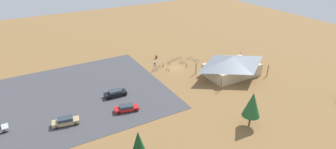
{
  "coord_description": "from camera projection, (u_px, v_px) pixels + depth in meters",
  "views": [
    {
      "loc": [
        34.75,
        56.94,
        30.47
      ],
      "look_at": [
        4.77,
        4.75,
        1.2
      ],
      "focal_mm": 29.2,
      "sensor_mm": 36.0,
      "label": 1
    }
  ],
  "objects": [
    {
      "name": "car_red_by_curb",
      "position": [
        126.0,
        108.0,
        54.34
      ],
      "size": [
        5.02,
        2.8,
        1.32
      ],
      "color": "red",
      "rests_on": "parking_lot_asphalt"
    },
    {
      "name": "visitor_near_lot",
      "position": [
        229.0,
        58.0,
        77.04
      ],
      "size": [
        0.39,
        0.4,
        1.75
      ],
      "color": "#2D3347",
      "rests_on": "ground"
    },
    {
      "name": "pine_west",
      "position": [
        139.0,
        148.0,
        37.38
      ],
      "size": [
        3.07,
        3.07,
        7.84
      ],
      "color": "brown",
      "rests_on": "ground"
    },
    {
      "name": "bike_pavilion",
      "position": [
        232.0,
        65.0,
        68.27
      ],
      "size": [
        15.27,
        10.25,
        5.03
      ],
      "color": "#C6B28E",
      "rests_on": "ground"
    },
    {
      "name": "car_tan_far_end",
      "position": [
        66.0,
        121.0,
        50.21
      ],
      "size": [
        5.01,
        2.53,
        1.48
      ],
      "color": "tan",
      "rests_on": "parking_lot_asphalt"
    },
    {
      "name": "bicycle_black_edge_south",
      "position": [
        182.0,
        62.0,
        75.75
      ],
      "size": [
        1.41,
        0.92,
        0.78
      ],
      "color": "black",
      "rests_on": "ground"
    },
    {
      "name": "car_black_back_corner",
      "position": [
        115.0,
        93.0,
        59.52
      ],
      "size": [
        4.9,
        2.16,
        1.46
      ],
      "color": "black",
      "rests_on": "parking_lot_asphalt"
    },
    {
      "name": "bicycle_orange_back_row",
      "position": [
        189.0,
        58.0,
        78.56
      ],
      "size": [
        1.52,
        0.84,
        0.75
      ],
      "color": "black",
      "rests_on": "ground"
    },
    {
      "name": "bicycle_purple_mid_cluster",
      "position": [
        163.0,
        65.0,
        74.2
      ],
      "size": [
        0.78,
        1.54,
        0.77
      ],
      "color": "black",
      "rests_on": "ground"
    },
    {
      "name": "bicycle_teal_front_row",
      "position": [
        196.0,
        61.0,
        76.91
      ],
      "size": [
        1.49,
        1.09,
        0.8
      ],
      "color": "black",
      "rests_on": "ground"
    },
    {
      "name": "pine_far_west",
      "position": [
        252.0,
        104.0,
        48.28
      ],
      "size": [
        3.22,
        3.22,
        6.92
      ],
      "color": "brown",
      "rests_on": "ground"
    },
    {
      "name": "bicycle_blue_lone_west",
      "position": [
        173.0,
        60.0,
        77.11
      ],
      "size": [
        1.76,
        0.48,
        0.8
      ],
      "color": "black",
      "rests_on": "ground"
    },
    {
      "name": "bicycle_green_near_sign",
      "position": [
        159.0,
        67.0,
        73.1
      ],
      "size": [
        1.65,
        0.48,
        0.82
      ],
      "color": "black",
      "rests_on": "ground"
    },
    {
      "name": "bicycle_white_near_porch",
      "position": [
        179.0,
        58.0,
        78.62
      ],
      "size": [
        1.64,
        0.52,
        0.78
      ],
      "color": "black",
      "rests_on": "ground"
    },
    {
      "name": "bicycle_red_by_bin",
      "position": [
        169.0,
        63.0,
        75.18
      ],
      "size": [
        0.48,
        1.71,
        0.85
      ],
      "color": "black",
      "rests_on": "ground"
    },
    {
      "name": "lot_sign",
      "position": [
        155.0,
        65.0,
        71.39
      ],
      "size": [
        0.56,
        0.08,
        2.2
      ],
      "color": "#99999E",
      "rests_on": "ground"
    },
    {
      "name": "bicycle_silver_yard_front",
      "position": [
        168.0,
        70.0,
        71.5
      ],
      "size": [
        0.48,
        1.67,
        0.75
      ],
      "color": "black",
      "rests_on": "ground"
    },
    {
      "name": "trash_bin",
      "position": [
        156.0,
        57.0,
        79.13
      ],
      "size": [
        0.6,
        0.6,
        0.9
      ],
      "primitive_type": "cylinder",
      "color": "brown",
      "rests_on": "ground"
    },
    {
      "name": "bicycle_blue_yard_center",
      "position": [
        155.0,
        64.0,
        74.38
      ],
      "size": [
        0.73,
        1.64,
        0.9
      ],
      "color": "black",
      "rests_on": "ground"
    },
    {
      "name": "parking_lot_asphalt",
      "position": [
        77.0,
        95.0,
        60.29
      ],
      "size": [
        38.04,
        33.94,
        0.05
      ],
      "primitive_type": "cube",
      "color": "#424247",
      "rests_on": "ground"
    },
    {
      "name": "bicycle_yellow_lone_east",
      "position": [
        187.0,
        65.0,
        73.91
      ],
      "size": [
        0.74,
        1.62,
        0.84
      ],
      "color": "black",
      "rests_on": "ground"
    },
    {
      "name": "bicycle_purple_yard_left",
      "position": [
        155.0,
        70.0,
        71.19
      ],
      "size": [
        1.67,
        0.48,
        0.81
      ],
      "color": "black",
      "rests_on": "ground"
    },
    {
      "name": "ground",
      "position": [
        175.0,
        68.0,
        73.3
      ],
      "size": [
        160.0,
        160.0,
        0.0
      ],
      "primitive_type": "plane",
      "color": "olive",
      "rests_on": "ground"
    }
  ]
}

